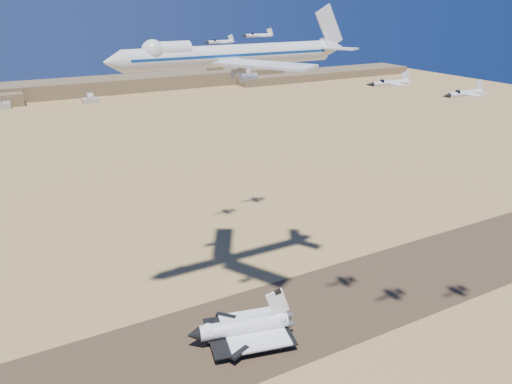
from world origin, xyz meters
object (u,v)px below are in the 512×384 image
crew_a (280,348)px  chase_jet_d (220,42)px  shuttle (243,328)px  chase_jet_e (258,35)px  chase_jet_a (389,83)px  crew_b (271,346)px  crew_c (270,347)px  chase_jet_b (464,93)px  carrier_747 (225,56)px

crew_a → chase_jet_d: (17.54, 82.18, 96.94)m
shuttle → crew_a: bearing=-39.8°
chase_jet_d → chase_jet_e: size_ratio=0.92×
crew_a → chase_jet_e: 139.37m
chase_jet_a → crew_b: bearing=163.9°
crew_b → crew_c: size_ratio=1.09×
crew_c → crew_b: bearing=-124.5°
crew_b → chase_jet_b: 104.14m
carrier_747 → chase_jet_d: carrier_747 is taller
chase_jet_a → chase_jet_b: bearing=-52.6°
chase_jet_b → chase_jet_e: (-1.17, 116.70, 8.81)m
carrier_747 → shuttle: bearing=-103.1°
crew_a → chase_jet_b: size_ratio=0.12×
chase_jet_b → chase_jet_d: (-24.28, 108.96, 7.32)m
chase_jet_d → chase_jet_e: bearing=17.6°
shuttle → chase_jet_b: chase_jet_b is taller
shuttle → crew_b: (6.53, -8.67, -4.16)m
crew_a → chase_jet_d: chase_jet_d is taller
crew_a → crew_c: size_ratio=1.10×
carrier_747 → crew_a: (4.12, -31.09, -96.85)m
carrier_747 → chase_jet_a: (34.45, -40.31, -5.86)m
crew_c → chase_jet_a: bearing=-172.3°
crew_b → chase_jet_d: (19.72, 79.36, 96.95)m
shuttle → chase_jet_d: chase_jet_d is taller
carrier_747 → crew_c: bearing=-87.6°
crew_b → crew_c: crew_b is taller
crew_b → chase_jet_a: 97.39m
chase_jet_a → shuttle: bearing=156.3°
shuttle → chase_jet_e: 132.20m
chase_jet_a → chase_jet_b: chase_jet_a is taller
crew_a → chase_jet_e: size_ratio=0.12×
shuttle → crew_c: bearing=-44.6°
shuttle → chase_jet_a: size_ratio=2.45×
crew_a → chase_jet_d: size_ratio=0.13×
carrier_747 → chase_jet_e: bearing=52.8°
crew_c → crew_a: bearing=167.7°
crew_c → chase_jet_e: bearing=-89.5°
shuttle → chase_jet_b: 106.41m
chase_jet_d → chase_jet_a: bearing=-82.9°
crew_c → chase_jet_d: bearing=-77.4°
crew_b → chase_jet_a: bearing=-111.7°
crew_a → chase_jet_e: chase_jet_e is taller
crew_b → chase_jet_e: 138.24m
crew_b → chase_jet_e: bearing=-27.6°
crew_a → chase_jet_a: (30.33, -9.22, 90.99)m
crew_c → chase_jet_b: 104.42m
carrier_747 → chase_jet_b: size_ratio=5.28×
carrier_747 → chase_jet_d: 55.49m
crew_a → chase_jet_a: size_ratio=0.12×
crew_b → chase_jet_b: size_ratio=0.12×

